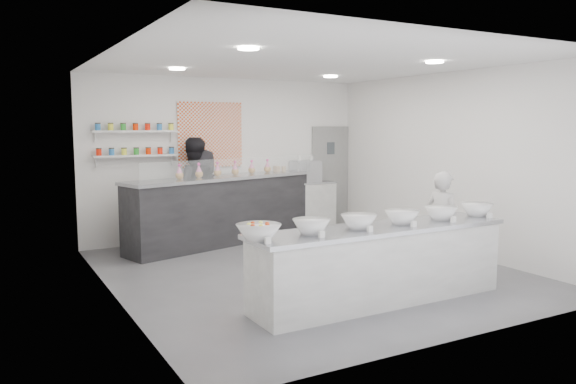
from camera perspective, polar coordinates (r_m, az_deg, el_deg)
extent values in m
plane|color=#515156|center=(8.30, 2.08, -8.02)|extent=(6.00, 6.00, 0.00)
plane|color=white|center=(8.08, 2.17, 13.03)|extent=(6.00, 6.00, 0.00)
plane|color=white|center=(10.73, -6.15, 3.42)|extent=(5.50, 0.00, 5.50)
plane|color=white|center=(7.05, -17.44, 1.43)|extent=(0.00, 6.00, 6.00)
plane|color=white|center=(9.75, 16.14, 2.86)|extent=(0.00, 6.00, 6.00)
cube|color=gray|center=(11.81, 4.28, 1.55)|extent=(0.88, 0.04, 2.10)
cube|color=#DA4710|center=(10.56, -7.89, 5.79)|extent=(1.25, 0.03, 1.20)
cube|color=silver|center=(10.08, -15.17, 3.58)|extent=(1.45, 0.22, 0.04)
cube|color=silver|center=(10.07, -15.24, 5.97)|extent=(1.45, 0.22, 0.04)
cylinder|color=white|center=(6.54, -4.04, 14.32)|extent=(0.24, 0.24, 0.02)
cylinder|color=white|center=(8.12, 14.67, 12.64)|extent=(0.24, 0.24, 0.02)
cylinder|color=white|center=(8.95, -11.20, 12.16)|extent=(0.24, 0.24, 0.02)
cylinder|color=white|center=(10.16, 4.34, 11.61)|extent=(0.24, 0.24, 0.02)
cube|color=#B4B4AF|center=(6.89, 9.32, -7.24)|extent=(3.39, 0.81, 0.92)
cube|color=black|center=(10.19, -6.22, -1.78)|extent=(3.99, 1.79, 1.22)
cube|color=white|center=(9.84, -5.02, 2.50)|extent=(3.75, 1.09, 0.33)
cube|color=#B4B4AF|center=(11.33, 1.60, -1.49)|extent=(1.33, 0.42, 0.99)
cube|color=#93969E|center=(11.27, 1.79, 2.07)|extent=(0.55, 0.38, 0.42)
imported|color=#BAB7B5|center=(8.30, 15.43, -3.04)|extent=(0.45, 0.60, 1.48)
imported|color=black|center=(10.19, -9.60, 0.11)|extent=(1.04, 0.88, 1.91)
imported|color=black|center=(10.26, -8.58, -0.41)|extent=(0.84, 0.56, 1.70)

